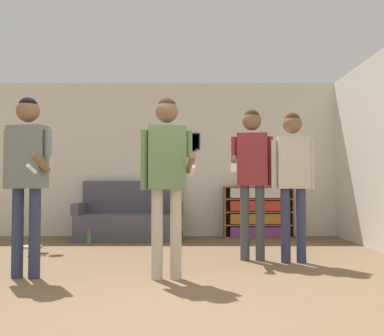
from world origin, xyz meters
name	(u,v)px	position (x,y,z in m)	size (l,w,h in m)	color
ground_plane	(167,322)	(0.00, 0.00, 0.00)	(20.00, 20.00, 0.00)	brown
wall_back	(182,159)	(0.00, 4.70, 1.35)	(7.74, 0.08, 2.70)	silver
couch	(129,220)	(-0.87, 4.29, 0.31)	(1.75, 0.80, 0.97)	#4C4C56
bookshelf	(257,212)	(1.29, 4.48, 0.44)	(1.18, 0.30, 0.88)	brown
floor_lamp	(32,162)	(-2.13, 3.30, 1.23)	(0.39, 0.42, 1.61)	#ADA89E
person_player_foreground_left	(26,165)	(-1.46, 1.33, 1.09)	(0.49, 0.52, 1.76)	#2D334C
person_player_foreground_center	(166,166)	(-0.09, 1.28, 1.08)	(0.53, 0.45, 1.74)	#B7AD99
person_watcher_holding_cup	(251,166)	(0.88, 2.29, 1.13)	(0.54, 0.43, 1.81)	#3D4247
person_spectator_near_bookshelf	(292,170)	(1.33, 2.13, 1.08)	(0.50, 0.22, 1.74)	#2D334C
bottle_on_floor	(88,239)	(-1.38, 3.57, 0.09)	(0.07, 0.07, 0.23)	#3D6638
drinking_cup	(265,183)	(1.42, 4.48, 0.93)	(0.07, 0.07, 0.11)	yellow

